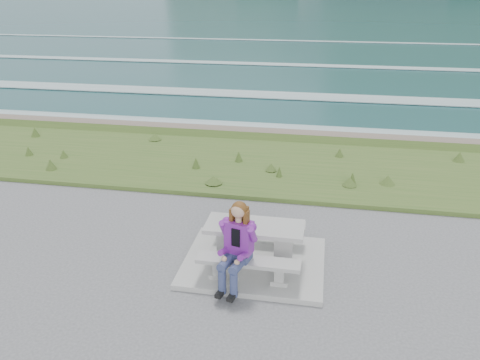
% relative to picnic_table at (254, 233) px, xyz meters
% --- Properties ---
extents(concrete_slab, '(2.60, 2.10, 0.10)m').
position_rel_picnic_table_xyz_m(concrete_slab, '(-0.00, 0.00, -0.63)').
color(concrete_slab, gray).
rests_on(concrete_slab, ground).
extents(picnic_table, '(1.80, 0.75, 0.75)m').
position_rel_picnic_table_xyz_m(picnic_table, '(0.00, 0.00, 0.00)').
color(picnic_table, gray).
rests_on(picnic_table, concrete_slab).
extents(bench_landward, '(1.80, 0.35, 0.45)m').
position_rel_picnic_table_xyz_m(bench_landward, '(0.00, -0.70, -0.23)').
color(bench_landward, gray).
rests_on(bench_landward, concrete_slab).
extents(bench_seaward, '(1.80, 0.35, 0.45)m').
position_rel_picnic_table_xyz_m(bench_seaward, '(0.00, 0.70, -0.23)').
color(bench_seaward, gray).
rests_on(bench_seaward, concrete_slab).
extents(grass_verge, '(160.00, 4.50, 0.22)m').
position_rel_picnic_table_xyz_m(grass_verge, '(-0.00, 5.00, -0.68)').
color(grass_verge, '#3A5B22').
rests_on(grass_verge, ground).
extents(shore_drop, '(160.00, 0.80, 2.20)m').
position_rel_picnic_table_xyz_m(shore_drop, '(-0.00, 7.90, -0.68)').
color(shore_drop, '#6B5D50').
rests_on(shore_drop, ground).
extents(ocean, '(1600.00, 1600.00, 0.09)m').
position_rel_picnic_table_xyz_m(ocean, '(-0.00, 25.09, -2.42)').
color(ocean, '#1C4D51').
rests_on(ocean, ground).
extents(seated_woman, '(0.61, 0.86, 1.52)m').
position_rel_picnic_table_xyz_m(seated_woman, '(-0.20, -0.84, -0.02)').
color(seated_woman, navy).
rests_on(seated_woman, concrete_slab).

